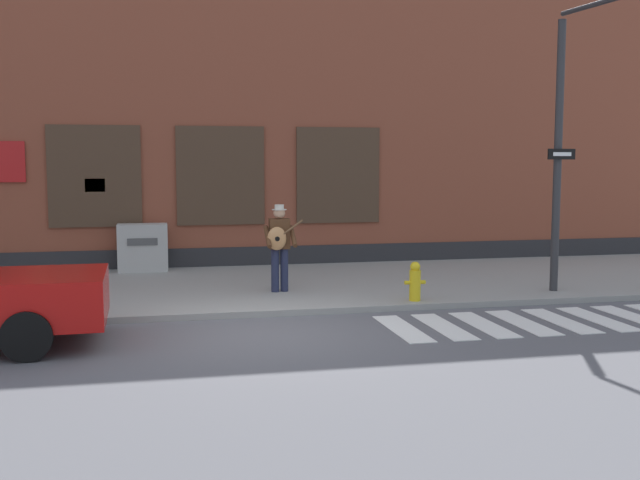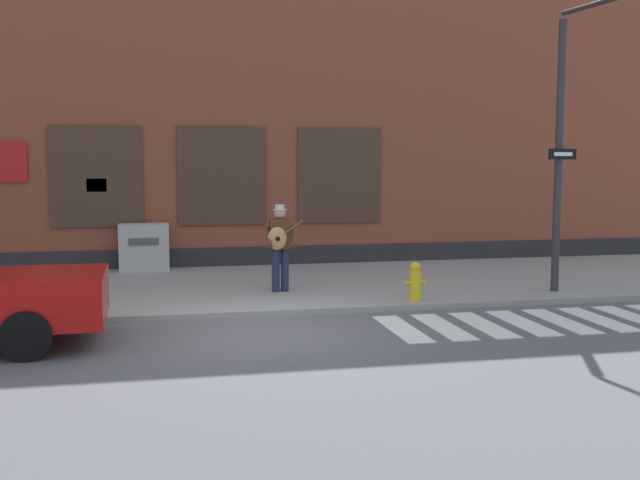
{
  "view_description": "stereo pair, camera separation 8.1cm",
  "coord_description": "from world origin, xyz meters",
  "px_view_note": "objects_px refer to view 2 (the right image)",
  "views": [
    {
      "loc": [
        -1.46,
        -10.97,
        2.58
      ],
      "look_at": [
        1.24,
        1.43,
        1.24
      ],
      "focal_mm": 42.0,
      "sensor_mm": 36.0,
      "label": 1
    },
    {
      "loc": [
        -1.38,
        -10.98,
        2.58
      ],
      "look_at": [
        1.24,
        1.43,
        1.24
      ],
      "focal_mm": 42.0,
      "sensor_mm": 36.0,
      "label": 2
    }
  ],
  "objects_px": {
    "busker": "(280,243)",
    "traffic_light": "(601,93)",
    "fire_hydrant": "(415,282)",
    "utility_box": "(144,247)"
  },
  "relations": [
    {
      "from": "traffic_light",
      "to": "fire_hydrant",
      "type": "bearing_deg",
      "value": 167.9
    },
    {
      "from": "busker",
      "to": "traffic_light",
      "type": "bearing_deg",
      "value": -21.47
    },
    {
      "from": "utility_box",
      "to": "traffic_light",
      "type": "bearing_deg",
      "value": -34.39
    },
    {
      "from": "busker",
      "to": "fire_hydrant",
      "type": "bearing_deg",
      "value": -32.77
    },
    {
      "from": "utility_box",
      "to": "fire_hydrant",
      "type": "distance_m",
      "value": 6.72
    },
    {
      "from": "utility_box",
      "to": "fire_hydrant",
      "type": "bearing_deg",
      "value": -44.65
    },
    {
      "from": "busker",
      "to": "utility_box",
      "type": "distance_m",
      "value": 4.21
    },
    {
      "from": "traffic_light",
      "to": "utility_box",
      "type": "xyz_separation_m",
      "value": [
        -7.86,
        5.38,
        -3.1
      ]
    },
    {
      "from": "fire_hydrant",
      "to": "busker",
      "type": "bearing_deg",
      "value": 147.23
    },
    {
      "from": "traffic_light",
      "to": "fire_hydrant",
      "type": "distance_m",
      "value": 4.56
    }
  ]
}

